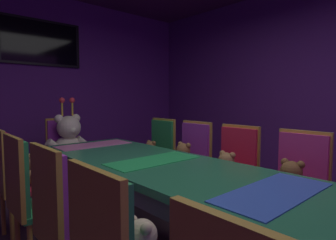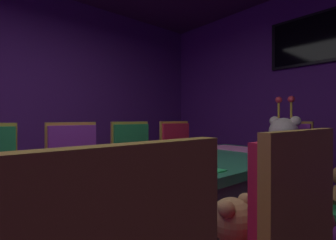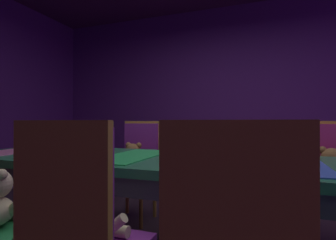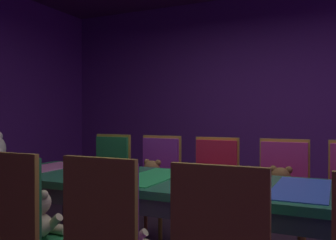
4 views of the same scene
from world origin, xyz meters
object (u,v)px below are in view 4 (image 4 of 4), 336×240
object	(u,v)px
chair_left_4	(20,221)
teddy_right_4	(151,179)
teddy_left_3	(124,232)
teddy_right_3	(209,185)
chair_left_3	(109,234)
teddy_right_2	(280,190)
chair_right_4	(158,176)
banquet_table	(220,195)
chair_right_5	(109,172)
teddy_right_5	(101,176)
chair_right_3	(215,181)
teddy_left_4	(39,217)
chair_right_2	(283,186)

from	to	relation	value
chair_left_4	teddy_right_4	distance (m)	1.53
chair_left_4	teddy_left_3	bearing A→B (deg)	-74.27
chair_left_4	teddy_right_3	size ratio (longest dim) A/B	3.11
teddy_left_3	chair_left_3	bearing A→B (deg)	180.00
teddy_right_2	teddy_right_4	bearing A→B (deg)	-90.98
chair_right_4	teddy_right_3	bearing A→B (deg)	73.66
banquet_table	teddy_right_3	xyz separation A→B (m)	(0.67, 0.29, -0.07)
teddy_left_3	chair_right_5	bearing A→B (deg)	36.51
teddy_right_5	chair_right_3	bearing A→B (deg)	95.48
chair_left_4	teddy_right_2	size ratio (longest dim) A/B	2.89
teddy_left_4	chair_right_4	xyz separation A→B (m)	(1.54, -0.02, 0.01)
teddy_right_3	teddy_right_5	xyz separation A→B (m)	(0.03, 1.15, -0.01)
banquet_table	chair_left_4	bearing A→B (deg)	133.49
chair_left_3	chair_right_2	bearing A→B (deg)	-20.46
chair_right_2	chair_right_4	size ratio (longest dim) A/B	1.00
teddy_left_4	teddy_right_3	bearing A→B (deg)	-23.56
banquet_table	teddy_right_2	size ratio (longest dim) A/B	10.57
teddy_left_4	teddy_right_4	size ratio (longest dim) A/B	0.93
chair_left_4	chair_right_3	size ratio (longest dim) A/B	1.00
banquet_table	chair_left_3	world-z (taller)	chair_left_3
chair_left_4	chair_right_4	distance (m)	1.68
teddy_right_3	teddy_right_4	size ratio (longest dim) A/B	0.96
banquet_table	teddy_right_5	distance (m)	1.61
chair_right_5	teddy_right_5	size ratio (longest dim) A/B	3.50
chair_right_5	teddy_right_5	bearing A→B (deg)	-0.00
chair_left_3	chair_left_4	xyz separation A→B (m)	(-0.02, 0.57, 0.00)
teddy_left_4	teddy_right_3	xyz separation A→B (m)	(1.37, -0.60, 0.00)
chair_right_4	teddy_right_5	distance (m)	0.59
chair_left_3	teddy_right_3	bearing A→B (deg)	-0.82
teddy_right_3	chair_right_4	size ratio (longest dim) A/B	0.32
chair_right_3	teddy_right_5	xyz separation A→B (m)	(-0.11, 1.15, -0.02)
chair_left_3	chair_right_5	distance (m)	2.01
chair_left_3	chair_right_3	bearing A→B (deg)	-0.75
chair_left_4	chair_right_3	world-z (taller)	same
chair_left_3	teddy_right_4	distance (m)	1.61
teddy_left_4	teddy_right_4	distance (m)	1.39
teddy_right_3	teddy_right_5	world-z (taller)	teddy_right_3
teddy_right_4	teddy_right_5	distance (m)	0.57
banquet_table	chair_right_2	bearing A→B (deg)	-19.99
chair_right_3	teddy_right_5	size ratio (longest dim) A/B	3.50
teddy_right_2	chair_right_5	xyz separation A→B (m)	(0.17, 1.74, 0.00)
chair_left_3	teddy_right_2	bearing A→B (deg)	-22.28
chair_left_3	banquet_table	bearing A→B (deg)	-20.93
teddy_left_3	teddy_right_4	world-z (taller)	teddy_right_4
banquet_table	teddy_right_3	distance (m)	0.73
chair_right_2	teddy_right_5	distance (m)	1.75
chair_left_3	teddy_right_2	xyz separation A→B (m)	(1.49, -0.61, -0.00)
chair_left_3	teddy_right_5	bearing A→B (deg)	36.53
teddy_left_3	teddy_right_5	world-z (taller)	teddy_right_5
chair_right_2	chair_right_5	xyz separation A→B (m)	(0.03, 1.74, 0.00)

